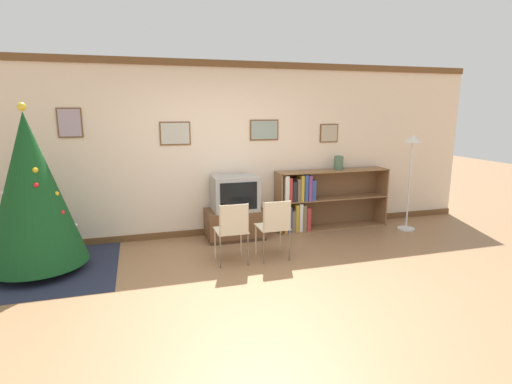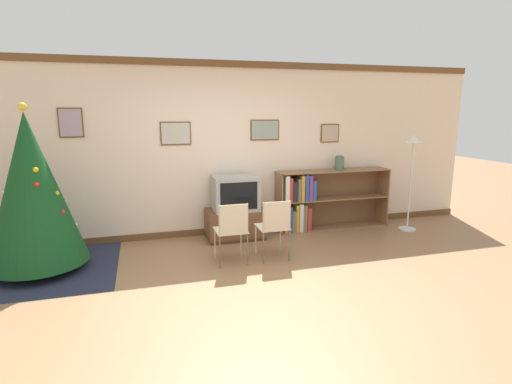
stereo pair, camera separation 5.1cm
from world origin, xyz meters
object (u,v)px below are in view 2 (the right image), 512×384
Objects in this scene: tv_console at (236,224)px; television at (235,193)px; folding_chair_right at (274,226)px; vase at (339,163)px; bookshelf at (313,201)px; standing_lamp at (413,158)px; folding_chair_left at (232,229)px; christmas_tree at (32,190)px.

television is at bearing -90.00° from tv_console.
folding_chair_right is 2.02m from vase.
tv_console is 0.49m from television.
television is 1.37m from bookshelf.
tv_console is at bearing -176.27° from vase.
standing_lamp reaches higher than folding_chair_right.
vase is at bearing 28.93° from folding_chair_left.
standing_lamp is (3.14, 0.67, 0.74)m from folding_chair_left.
standing_lamp is at bearing -7.48° from tv_console.
bookshelf reaches higher than folding_chair_right.
television is 0.35× the size of bookshelf.
television is 2.93× the size of vase.
folding_chair_right is at bearing -74.66° from tv_console.
folding_chair_left is 1.00× the size of folding_chair_right.
standing_lamp is (2.86, -0.37, 0.49)m from television.
television is 0.43× the size of standing_lamp.
television is 1.11m from folding_chair_left.
christmas_tree is 2.46m from folding_chair_left.
bookshelf is (3.99, 0.68, -0.54)m from christmas_tree.
christmas_tree is at bearing -167.73° from tv_console.
folding_chair_right is at bearing -132.87° from bookshelf.
bookshelf reaches higher than tv_console.
christmas_tree reaches higher than tv_console.
christmas_tree is 3.01× the size of television.
folding_chair_right is at bearing -165.46° from standing_lamp.
tv_console is 3.87× the size of vase.
folding_chair_right is 3.53× the size of vase.
folding_chair_left is (2.35, -0.47, -0.55)m from christmas_tree.
bookshelf reaches higher than folding_chair_left.
folding_chair_right is 0.52× the size of standing_lamp.
standing_lamp is (1.51, -0.48, 0.72)m from bookshelf.
tv_console is at bearing -175.66° from bookshelf.
christmas_tree is 2.50× the size of folding_chair_right.
standing_lamp is at bearing 2.07° from christmas_tree.
folding_chair_right is at bearing -142.77° from vase.
folding_chair_right is (0.29, -1.04, -0.25)m from television.
television reaches higher than folding_chair_left.
tv_console is at bearing 12.27° from christmas_tree.
folding_chair_left is at bearing -151.07° from vase.
tv_console is at bearing 105.34° from folding_chair_right.
vase reaches higher than bookshelf.
vase is 1.16m from standing_lamp.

